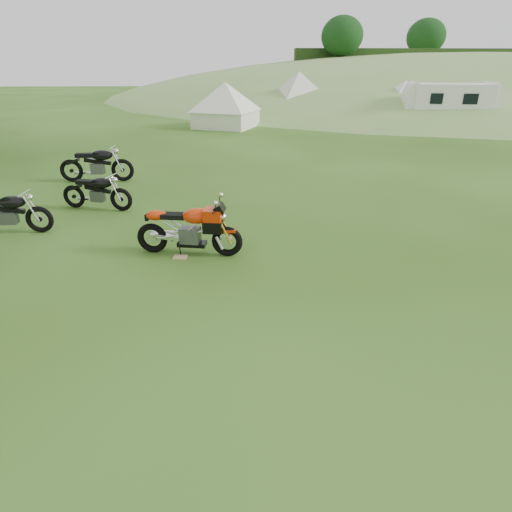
{
  "coord_description": "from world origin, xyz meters",
  "views": [
    {
      "loc": [
        -0.22,
        -5.22,
        3.11
      ],
      "look_at": [
        0.08,
        0.4,
        0.55
      ],
      "focal_mm": 30.0,
      "sensor_mm": 36.0,
      "label": 1
    }
  ],
  "objects_px": {
    "caravan": "(449,105)",
    "tent_left": "(226,103)",
    "vintage_moto_d": "(96,163)",
    "tent_right": "(403,100)",
    "plywood_board": "(180,257)",
    "tent_mid": "(298,94)",
    "sport_motorcycle": "(188,225)",
    "vintage_moto_c": "(96,191)",
    "vintage_moto_b": "(6,212)"
  },
  "relations": [
    {
      "from": "vintage_moto_c",
      "to": "tent_right",
      "type": "height_order",
      "value": "tent_right"
    },
    {
      "from": "plywood_board",
      "to": "vintage_moto_d",
      "type": "bearing_deg",
      "value": 118.2
    },
    {
      "from": "tent_left",
      "to": "caravan",
      "type": "xyz_separation_m",
      "value": [
        11.38,
        -0.63,
        -0.1
      ]
    },
    {
      "from": "vintage_moto_c",
      "to": "caravan",
      "type": "bearing_deg",
      "value": 56.53
    },
    {
      "from": "tent_mid",
      "to": "vintage_moto_b",
      "type": "bearing_deg",
      "value": -130.76
    },
    {
      "from": "vintage_moto_d",
      "to": "tent_mid",
      "type": "xyz_separation_m",
      "value": [
        7.94,
        15.55,
        0.78
      ]
    },
    {
      "from": "vintage_moto_d",
      "to": "tent_right",
      "type": "bearing_deg",
      "value": 43.3
    },
    {
      "from": "caravan",
      "to": "sport_motorcycle",
      "type": "bearing_deg",
      "value": -115.81
    },
    {
      "from": "plywood_board",
      "to": "vintage_moto_c",
      "type": "distance_m",
      "value": 3.57
    },
    {
      "from": "tent_right",
      "to": "caravan",
      "type": "height_order",
      "value": "tent_right"
    },
    {
      "from": "sport_motorcycle",
      "to": "vintage_moto_b",
      "type": "bearing_deg",
      "value": 171.43
    },
    {
      "from": "vintage_moto_b",
      "to": "caravan",
      "type": "bearing_deg",
      "value": 43.26
    },
    {
      "from": "sport_motorcycle",
      "to": "plywood_board",
      "type": "height_order",
      "value": "sport_motorcycle"
    },
    {
      "from": "caravan",
      "to": "tent_left",
      "type": "bearing_deg",
      "value": -171.41
    },
    {
      "from": "vintage_moto_b",
      "to": "sport_motorcycle",
      "type": "bearing_deg",
      "value": -17.72
    },
    {
      "from": "tent_mid",
      "to": "caravan",
      "type": "relative_size",
      "value": 0.65
    },
    {
      "from": "vintage_moto_b",
      "to": "tent_mid",
      "type": "xyz_separation_m",
      "value": [
        8.56,
        19.53,
        0.86
      ]
    },
    {
      "from": "tent_right",
      "to": "plywood_board",
      "type": "bearing_deg",
      "value": -126.96
    },
    {
      "from": "vintage_moto_d",
      "to": "vintage_moto_b",
      "type": "bearing_deg",
      "value": -99.16
    },
    {
      "from": "vintage_moto_c",
      "to": "tent_mid",
      "type": "bearing_deg",
      "value": 82.73
    },
    {
      "from": "plywood_board",
      "to": "tent_right",
      "type": "height_order",
      "value": "tent_right"
    },
    {
      "from": "vintage_moto_b",
      "to": "vintage_moto_d",
      "type": "bearing_deg",
      "value": 81.91
    },
    {
      "from": "tent_left",
      "to": "plywood_board",
      "type": "bearing_deg",
      "value": -69.76
    },
    {
      "from": "plywood_board",
      "to": "tent_right",
      "type": "xyz_separation_m",
      "value": [
        10.65,
        18.22,
        1.16
      ]
    },
    {
      "from": "tent_left",
      "to": "caravan",
      "type": "bearing_deg",
      "value": 19.42
    },
    {
      "from": "tent_left",
      "to": "caravan",
      "type": "relative_size",
      "value": 0.59
    },
    {
      "from": "vintage_moto_c",
      "to": "vintage_moto_d",
      "type": "xyz_separation_m",
      "value": [
        -0.71,
        2.54,
        0.08
      ]
    },
    {
      "from": "vintage_moto_d",
      "to": "tent_mid",
      "type": "relative_size",
      "value": 0.66
    },
    {
      "from": "sport_motorcycle",
      "to": "caravan",
      "type": "relative_size",
      "value": 0.39
    },
    {
      "from": "vintage_moto_b",
      "to": "plywood_board",
      "type": "bearing_deg",
      "value": -20.74
    },
    {
      "from": "vintage_moto_c",
      "to": "sport_motorcycle",
      "type": "bearing_deg",
      "value": -34.22
    },
    {
      "from": "sport_motorcycle",
      "to": "tent_mid",
      "type": "height_order",
      "value": "tent_mid"
    },
    {
      "from": "vintage_moto_d",
      "to": "tent_mid",
      "type": "height_order",
      "value": "tent_mid"
    },
    {
      "from": "sport_motorcycle",
      "to": "tent_left",
      "type": "bearing_deg",
      "value": 98.14
    },
    {
      "from": "vintage_moto_b",
      "to": "vintage_moto_c",
      "type": "distance_m",
      "value": 1.95
    },
    {
      "from": "vintage_moto_c",
      "to": "tent_right",
      "type": "relative_size",
      "value": 0.61
    },
    {
      "from": "vintage_moto_d",
      "to": "tent_left",
      "type": "xyz_separation_m",
      "value": [
        3.53,
        10.88,
        0.66
      ]
    },
    {
      "from": "vintage_moto_b",
      "to": "vintage_moto_d",
      "type": "height_order",
      "value": "vintage_moto_d"
    },
    {
      "from": "tent_right",
      "to": "tent_left",
      "type": "bearing_deg",
      "value": -175.37
    },
    {
      "from": "plywood_board",
      "to": "tent_mid",
      "type": "xyz_separation_m",
      "value": [
        5.07,
        20.9,
        1.29
      ]
    },
    {
      "from": "tent_left",
      "to": "tent_right",
      "type": "height_order",
      "value": "tent_left"
    },
    {
      "from": "sport_motorcycle",
      "to": "vintage_moto_c",
      "type": "xyz_separation_m",
      "value": [
        -2.33,
        2.65,
        -0.1
      ]
    },
    {
      "from": "vintage_moto_b",
      "to": "vintage_moto_d",
      "type": "relative_size",
      "value": 0.85
    },
    {
      "from": "tent_left",
      "to": "vintage_moto_b",
      "type": "bearing_deg",
      "value": -83.03
    },
    {
      "from": "vintage_moto_b",
      "to": "tent_right",
      "type": "xyz_separation_m",
      "value": [
        14.13,
        16.85,
        0.73
      ]
    },
    {
      "from": "plywood_board",
      "to": "tent_right",
      "type": "relative_size",
      "value": 0.09
    },
    {
      "from": "sport_motorcycle",
      "to": "tent_left",
      "type": "relative_size",
      "value": 0.66
    },
    {
      "from": "vintage_moto_b",
      "to": "vintage_moto_d",
      "type": "distance_m",
      "value": 4.02
    },
    {
      "from": "sport_motorcycle",
      "to": "tent_left",
      "type": "xyz_separation_m",
      "value": [
        0.5,
        16.08,
        0.64
      ]
    },
    {
      "from": "plywood_board",
      "to": "tent_mid",
      "type": "distance_m",
      "value": 21.55
    }
  ]
}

